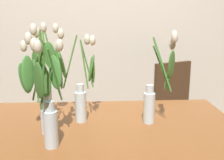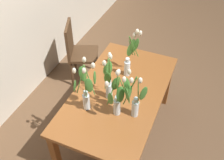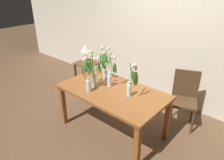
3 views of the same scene
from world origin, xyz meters
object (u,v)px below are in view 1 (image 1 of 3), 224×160
at_px(tulip_vase_3, 47,103).
at_px(dining_table, 101,139).
at_px(dining_chair, 178,106).
at_px(tulip_vase_4, 43,93).
at_px(tulip_vase_1, 81,87).
at_px(tulip_vase_0, 158,89).
at_px(tulip_vase_2, 46,76).

bearing_deg(tulip_vase_3, dining_table, 42.92).
bearing_deg(dining_chair, dining_table, -128.71).
bearing_deg(tulip_vase_4, dining_table, 18.36).
relative_size(tulip_vase_1, dining_chair, 0.59).
relative_size(tulip_vase_3, dining_chair, 0.58).
bearing_deg(tulip_vase_0, dining_table, -178.12).
height_order(dining_table, tulip_vase_3, tulip_vase_3).
bearing_deg(tulip_vase_1, tulip_vase_3, -114.75).
xyz_separation_m(tulip_vase_0, tulip_vase_4, (-0.63, -0.11, 0.02)).
distance_m(tulip_vase_2, tulip_vase_3, 0.46).
distance_m(dining_table, dining_chair, 1.19).
bearing_deg(tulip_vase_2, dining_chair, 33.58).
bearing_deg(dining_chair, tulip_vase_0, -114.29).
bearing_deg(dining_chair, tulip_vase_1, -135.10).
relative_size(tulip_vase_0, tulip_vase_3, 1.00).
bearing_deg(tulip_vase_0, tulip_vase_2, 163.59).
relative_size(tulip_vase_0, dining_chair, 0.58).
bearing_deg(tulip_vase_3, dining_chair, 49.38).
bearing_deg(tulip_vase_0, tulip_vase_1, 171.93).
xyz_separation_m(dining_table, tulip_vase_2, (-0.34, 0.21, 0.34)).
relative_size(tulip_vase_2, tulip_vase_4, 1.00).
distance_m(tulip_vase_2, dining_chair, 1.38).
bearing_deg(tulip_vase_0, tulip_vase_3, -156.89).
bearing_deg(dining_table, tulip_vase_2, 148.56).
height_order(dining_table, tulip_vase_0, tulip_vase_0).
xyz_separation_m(tulip_vase_0, tulip_vase_3, (-0.59, -0.25, 0.01)).
height_order(tulip_vase_0, tulip_vase_4, tulip_vase_4).
height_order(tulip_vase_2, tulip_vase_4, tulip_vase_2).
distance_m(dining_table, tulip_vase_2, 0.52).
height_order(tulip_vase_2, tulip_vase_3, tulip_vase_2).
bearing_deg(dining_chair, tulip_vase_2, -146.42).
bearing_deg(tulip_vase_2, tulip_vase_0, -16.41).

